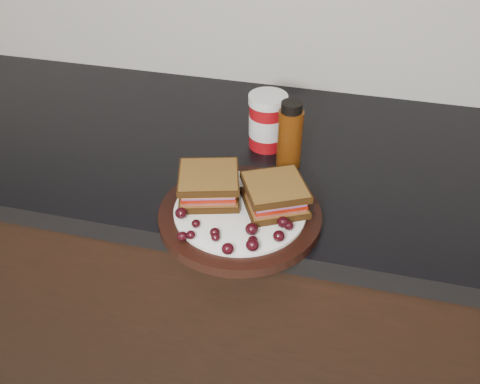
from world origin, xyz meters
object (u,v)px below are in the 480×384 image
(plate, at_px, (240,216))
(sandwich_left, at_px, (209,185))
(condiment_jar, at_px, (267,121))
(oil_bottle, at_px, (290,134))

(plate, relative_size, sandwich_left, 2.72)
(condiment_jar, bearing_deg, plate, -88.70)
(sandwich_left, relative_size, condiment_jar, 0.89)
(sandwich_left, xyz_separation_m, condiment_jar, (0.06, 0.23, 0.01))
(sandwich_left, bearing_deg, oil_bottle, 40.53)
(plate, height_order, sandwich_left, sandwich_left)
(condiment_jar, height_order, oil_bottle, oil_bottle)
(plate, height_order, oil_bottle, oil_bottle)
(plate, height_order, condiment_jar, condiment_jar)
(sandwich_left, relative_size, oil_bottle, 0.76)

